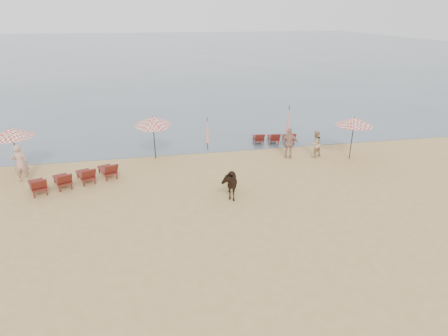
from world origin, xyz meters
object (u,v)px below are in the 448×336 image
object	(u,v)px
cow	(229,182)
beachgoer_right_a	(315,144)
umbrella_open_right	(354,121)
beachgoer_right_b	(289,143)
umbrella_open_left_a	(12,132)
beachgoer_left	(20,163)
umbrella_closed_left	(207,130)
lounger_cluster_left	(75,177)
umbrella_closed_right	(288,120)
umbrella_open_left_b	(153,121)
lounger_cluster_right	(274,138)

from	to	relation	value
cow	beachgoer_right_a	bearing A→B (deg)	41.14
umbrella_open_right	beachgoer_right_b	bearing A→B (deg)	-173.28
umbrella_open_left_a	beachgoer_right_a	size ratio (longest dim) A/B	1.54
beachgoer_left	umbrella_closed_left	bearing A→B (deg)	-169.46
lounger_cluster_left	umbrella_closed_right	world-z (taller)	umbrella_closed_right
umbrella_open_left_b	umbrella_closed_right	size ratio (longest dim) A/B	1.08
umbrella_closed_right	umbrella_closed_left	bearing A→B (deg)	-173.20
cow	beachgoer_right_b	size ratio (longest dim) A/B	0.93
lounger_cluster_left	umbrella_closed_left	xyz separation A→B (m)	(6.94, 3.65, 0.82)
umbrella_open_left_a	cow	distance (m)	11.13
umbrella_open_right	cow	xyz separation A→B (m)	(-7.63, -3.20, -1.49)
beachgoer_right_b	beachgoer_left	bearing A→B (deg)	23.37
umbrella_open_left_b	umbrella_closed_left	size ratio (longest dim) A/B	1.25
umbrella_open_left_a	umbrella_open_right	size ratio (longest dim) A/B	0.99
lounger_cluster_right	beachgoer_left	bearing A→B (deg)	-159.73
umbrella_open_left_b	umbrella_closed_left	xyz separation A→B (m)	(3.11, 0.80, -0.94)
beachgoer_right_a	beachgoer_right_b	bearing A→B (deg)	-21.35
umbrella_open_right	beachgoer_left	world-z (taller)	umbrella_open_right
umbrella_open_left_a	beachgoer_right_b	bearing A→B (deg)	-18.98
beachgoer_right_a	cow	bearing A→B (deg)	16.24
lounger_cluster_left	umbrella_open_right	distance (m)	14.69
cow	umbrella_open_right	bearing A→B (deg)	30.26
umbrella_open_left_b	beachgoer_right_a	xyz separation A→B (m)	(8.92, -1.48, -1.40)
lounger_cluster_right	beachgoer_right_a	xyz separation A→B (m)	(1.55, -2.66, 0.40)
umbrella_open_left_a	beachgoer_right_a	bearing A→B (deg)	-19.10
umbrella_open_right	beachgoer_right_b	size ratio (longest dim) A/B	1.39
cow	umbrella_open_left_b	bearing A→B (deg)	127.57
umbrella_open_left_b	cow	distance (m)	6.37
umbrella_open_left_a	umbrella_open_left_b	world-z (taller)	umbrella_open_left_b
beachgoer_right_a	beachgoer_right_b	xyz separation A→B (m)	(-1.53, 0.10, 0.09)
umbrella_closed_left	umbrella_closed_right	world-z (taller)	umbrella_closed_right
umbrella_closed_left	beachgoer_right_a	size ratio (longest dim) A/B	1.30
cow	lounger_cluster_right	bearing A→B (deg)	64.37
umbrella_open_left_a	beachgoer_left	size ratio (longest dim) A/B	1.27
lounger_cluster_left	beachgoer_left	xyz separation A→B (m)	(-2.57, 0.98, 0.52)
lounger_cluster_right	lounger_cluster_left	bearing A→B (deg)	-152.45
lounger_cluster_right	umbrella_open_left_a	world-z (taller)	umbrella_open_left_a
umbrella_closed_right	umbrella_open_right	bearing A→B (deg)	-56.11
umbrella_open_left_a	cow	bearing A→B (deg)	-41.24
lounger_cluster_left	umbrella_open_left_b	xyz separation A→B (m)	(3.83, 2.85, 1.76)
umbrella_open_left_b	umbrella_closed_right	xyz separation A→B (m)	(8.33, 1.42, -0.75)
umbrella_open_right	beachgoer_left	distance (m)	17.18
umbrella_closed_left	beachgoer_right_a	distance (m)	6.26
umbrella_open_left_a	umbrella_closed_left	xyz separation A→B (m)	(10.00, 1.50, -0.92)
lounger_cluster_right	beachgoer_right_a	world-z (taller)	beachgoer_right_a
umbrella_open_left_b	cow	size ratio (longest dim) A/B	1.56
umbrella_open_right	cow	world-z (taller)	umbrella_open_right
lounger_cluster_right	umbrella_open_right	size ratio (longest dim) A/B	1.11
lounger_cluster_right	cow	bearing A→B (deg)	-115.33
beachgoer_right_a	umbrella_open_left_b	bearing A→B (deg)	-26.87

